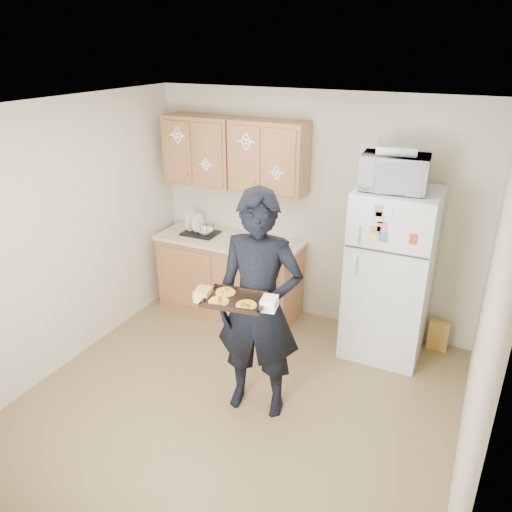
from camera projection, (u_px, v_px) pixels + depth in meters
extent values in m
plane|color=brown|center=(235.00, 405.00, 4.37)|extent=(3.60, 3.60, 0.00)
plane|color=silver|center=(229.00, 110.00, 3.37)|extent=(3.60, 3.60, 0.00)
cube|color=beige|center=(312.00, 211.00, 5.36)|extent=(3.60, 0.04, 2.50)
cube|color=beige|center=(55.00, 424.00, 2.38)|extent=(3.60, 0.04, 2.50)
cube|color=beige|center=(61.00, 240.00, 4.59)|extent=(0.04, 3.60, 2.50)
cube|color=beige|center=(484.00, 330.00, 3.15)|extent=(0.04, 3.60, 2.50)
cube|color=silver|center=(390.00, 275.00, 4.83)|extent=(0.75, 0.70, 1.70)
cube|color=brown|center=(230.00, 276.00, 5.76)|extent=(1.60, 0.60, 0.86)
cube|color=#BFAE93|center=(229.00, 240.00, 5.58)|extent=(1.64, 0.64, 0.04)
cube|color=brown|center=(201.00, 150.00, 5.48)|extent=(0.80, 0.33, 0.75)
cube|color=brown|center=(269.00, 157.00, 5.15)|extent=(0.80, 0.33, 0.75)
cube|color=#ECCC53|center=(438.00, 336.00, 5.10)|extent=(0.20, 0.07, 0.32)
imported|color=black|center=(259.00, 307.00, 4.00)|extent=(0.78, 0.58, 1.94)
cube|color=black|center=(236.00, 300.00, 3.70)|extent=(0.50, 0.41, 0.04)
cylinder|color=orange|center=(219.00, 301.00, 3.65)|extent=(0.15, 0.15, 0.02)
cylinder|color=orange|center=(246.00, 305.00, 3.60)|extent=(0.15, 0.15, 0.02)
cylinder|color=orange|center=(225.00, 292.00, 3.78)|extent=(0.15, 0.15, 0.02)
imported|color=silver|center=(394.00, 173.00, 4.41)|extent=(0.61, 0.44, 0.32)
cube|color=silver|center=(397.00, 150.00, 4.36)|extent=(0.38, 0.29, 0.07)
cube|color=black|center=(200.00, 227.00, 5.68)|extent=(0.40, 0.30, 0.16)
imported|color=white|center=(205.00, 231.00, 5.67)|extent=(0.24, 0.24, 0.05)
imported|color=silver|center=(284.00, 243.00, 5.20)|extent=(0.09, 0.09, 0.18)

